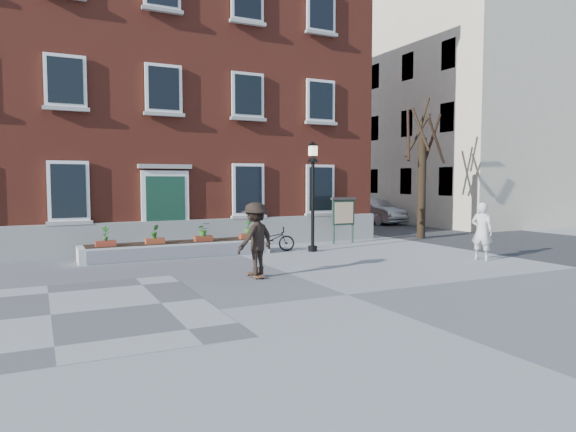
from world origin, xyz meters
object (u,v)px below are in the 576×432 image
skateboarder (255,239)px  bicycle (271,239)px  bystander (482,231)px  lamp_post (313,181)px  notice_board (343,212)px  parked_car (373,211)px

skateboarder → bicycle: bearing=60.9°
bicycle → bystander: 7.13m
bystander → lamp_post: (-3.90, 4.14, 1.61)m
notice_board → parked_car: bearing=47.8°
bicycle → parked_car: bearing=-30.3°
skateboarder → notice_board: bearing=40.7°
lamp_post → skateboarder: (-3.74, -3.66, -1.51)m
bystander → skateboarder: size_ratio=0.94×
bystander → notice_board: 5.86m
parked_car → notice_board: (-6.76, -7.45, 0.53)m
bicycle → lamp_post: bearing=-96.6°
bicycle → skateboarder: size_ratio=0.85×
parked_car → bystander: bearing=-118.7°
bicycle → parked_car: size_ratio=0.38×
bystander → bicycle: bearing=23.6°
bicycle → notice_board: bearing=-56.6°
skateboarder → lamp_post: bearing=44.4°
bicycle → notice_board: (3.55, 0.77, 0.82)m
bicycle → parked_car: 13.19m
skateboarder → bystander: bearing=-3.6°
lamp_post → notice_board: lamp_post is taller
parked_car → notice_board: bearing=-139.6°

